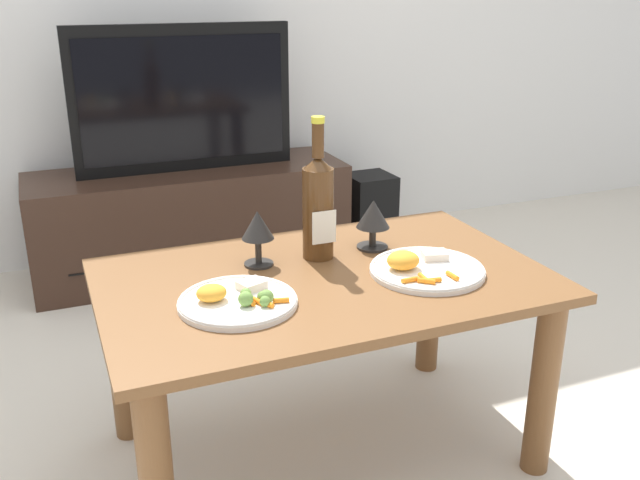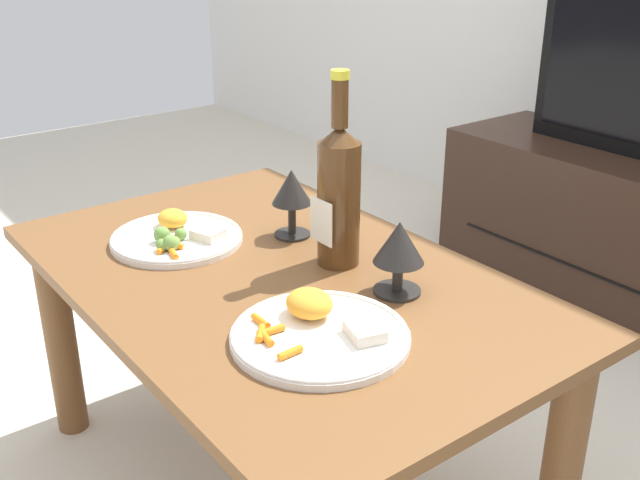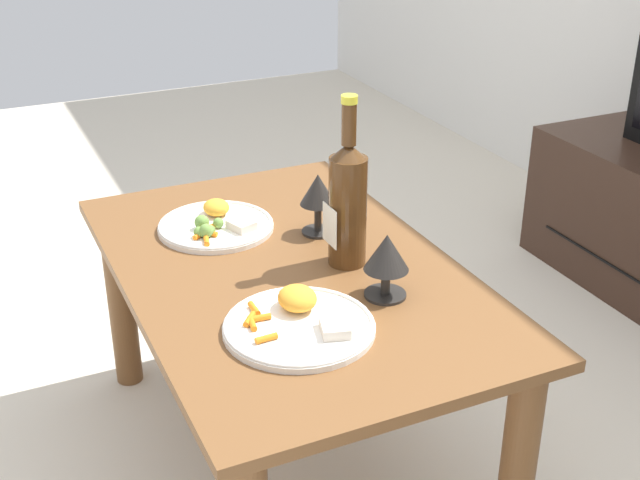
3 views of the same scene
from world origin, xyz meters
name	(u,v)px [view 2 (image 2 of 3)]	position (x,y,z in m)	size (l,w,h in m)	color
dining_table	(277,320)	(0.00, 0.00, 0.41)	(1.09, 0.68, 0.51)	brown
wine_bottle	(339,191)	(0.03, 0.12, 0.66)	(0.08, 0.08, 0.37)	#4C2D14
goblet_left	(292,191)	(-0.13, 0.13, 0.61)	(0.08, 0.08, 0.14)	black
goblet_right	(399,246)	(0.19, 0.13, 0.60)	(0.09, 0.09, 0.14)	black
dinner_plate_left	(177,236)	(-0.24, -0.08, 0.53)	(0.27, 0.27, 0.05)	white
dinner_plate_right	(319,331)	(0.24, -0.08, 0.53)	(0.29, 0.29, 0.06)	white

